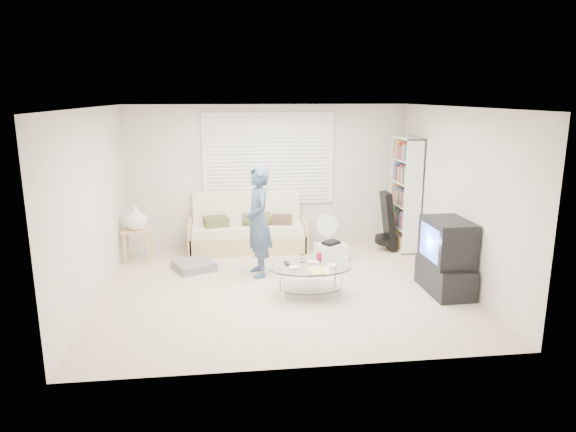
{
  "coord_description": "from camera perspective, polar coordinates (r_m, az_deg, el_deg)",
  "views": [
    {
      "loc": [
        -0.77,
        -6.84,
        2.66
      ],
      "look_at": [
        0.11,
        0.3,
        0.96
      ],
      "focal_mm": 32.0,
      "sensor_mm": 36.0,
      "label": 1
    }
  ],
  "objects": [
    {
      "name": "bookshelf",
      "position": [
        9.15,
        12.86,
        2.41
      ],
      "size": [
        0.31,
        0.83,
        1.96
      ],
      "color": "white",
      "rests_on": "ground"
    },
    {
      "name": "floor_fan",
      "position": [
        8.94,
        4.27,
        -1.49
      ],
      "size": [
        0.39,
        0.26,
        0.65
      ],
      "color": "white",
      "rests_on": "ground"
    },
    {
      "name": "room_shell",
      "position": [
        7.43,
        -1.03,
        5.35
      ],
      "size": [
        5.02,
        4.52,
        2.51
      ],
      "color": "beige",
      "rests_on": "ground"
    },
    {
      "name": "standing_person",
      "position": [
        7.61,
        -3.33,
        -0.62
      ],
      "size": [
        0.49,
        0.66,
        1.66
      ],
      "primitive_type": "imported",
      "rotation": [
        0.0,
        0.0,
        -1.41
      ],
      "color": "#344569",
      "rests_on": "ground"
    },
    {
      "name": "grey_floor_pillow",
      "position": [
        8.17,
        -10.37,
        -5.43
      ],
      "size": [
        0.74,
        0.74,
        0.13
      ],
      "primitive_type": "cube",
      "rotation": [
        0.0,
        0.0,
        0.44
      ],
      "color": "slate",
      "rests_on": "ground"
    },
    {
      "name": "guitar_case",
      "position": [
        9.08,
        11.01,
        -1.0
      ],
      "size": [
        0.37,
        0.38,
        1.02
      ],
      "color": "black",
      "rests_on": "ground"
    },
    {
      "name": "window_blinds",
      "position": [
        9.14,
        -2.17,
        6.34
      ],
      "size": [
        2.32,
        0.08,
        1.62
      ],
      "color": "silver",
      "rests_on": "ground"
    },
    {
      "name": "storage_bin",
      "position": [
        8.45,
        4.79,
        -4.0
      ],
      "size": [
        0.53,
        0.42,
        0.33
      ],
      "color": "white",
      "rests_on": "ground"
    },
    {
      "name": "futon_sofa",
      "position": [
        9.03,
        -4.51,
        -1.7
      ],
      "size": [
        2.03,
        0.82,
        0.99
      ],
      "color": "tan",
      "rests_on": "ground"
    },
    {
      "name": "coffee_table",
      "position": [
        6.94,
        2.54,
        -6.25
      ],
      "size": [
        1.13,
        0.73,
        0.54
      ],
      "color": "silver",
      "rests_on": "ground"
    },
    {
      "name": "tv_unit",
      "position": [
        7.36,
        17.15,
        -4.41
      ],
      "size": [
        0.53,
        0.95,
        1.02
      ],
      "color": "black",
      "rests_on": "ground"
    },
    {
      "name": "side_table",
      "position": [
        8.64,
        -16.5,
        -0.43
      ],
      "size": [
        0.47,
        0.38,
        0.93
      ],
      "color": "tan",
      "rests_on": "ground"
    },
    {
      "name": "ground",
      "position": [
        7.38,
        -0.59,
        -7.81
      ],
      "size": [
        5.0,
        5.0,
        0.0
      ],
      "primitive_type": "plane",
      "color": "#B9A58F",
      "rests_on": "ground"
    }
  ]
}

